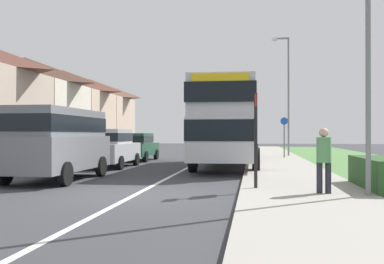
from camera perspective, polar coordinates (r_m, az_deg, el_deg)
ground_plane at (r=11.21m, az=-7.41°, el=-8.08°), size 120.00×120.00×0.00m
lane_marking_centre at (r=19.01m, az=-1.01°, el=-4.86°), size 0.14×60.00×0.01m
pavement_near_side at (r=16.83m, az=12.24°, el=-5.25°), size 3.20×68.00×0.12m
roadside_hedge at (r=12.62m, az=23.43°, el=-5.13°), size 1.10×3.21×0.90m
double_decker_bus at (r=20.31m, az=4.68°, el=1.47°), size 2.80×10.09×3.70m
parked_van_grey at (r=15.17m, az=-16.99°, el=-0.79°), size 2.11×4.91×2.34m
parked_car_silver at (r=20.46m, az=-10.57°, el=-1.87°), size 1.93×4.19×1.74m
parked_car_dark_green at (r=25.42m, az=-7.25°, el=-1.74°), size 1.93×4.29×1.57m
pedestrian_at_stop at (r=10.92m, az=16.66°, el=-3.14°), size 0.34×0.34×1.67m
bus_stop_sign at (r=11.65m, az=8.23°, el=-0.19°), size 0.09×0.52×2.60m
cycle_route_sign at (r=26.93m, az=11.82°, el=-0.47°), size 0.44×0.08×2.52m
street_lamp_near at (r=11.21m, az=21.27°, el=14.69°), size 1.14×0.20×7.72m
street_lamp_mid at (r=29.66m, az=12.16°, el=5.46°), size 1.14×0.20×7.85m
house_terrace_far_side at (r=37.78m, az=-18.42°, el=2.90°), size 7.80×26.33×7.21m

